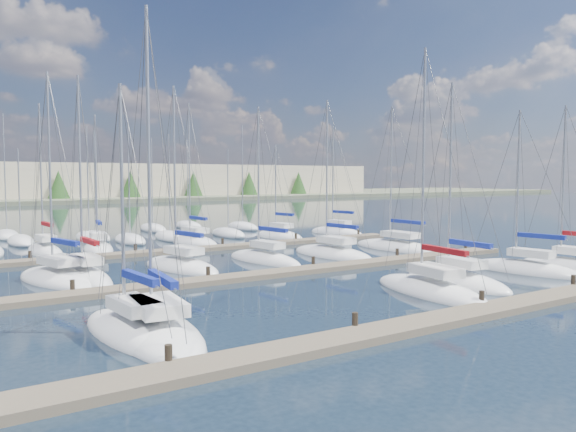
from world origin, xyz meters
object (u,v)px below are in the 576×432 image
sailboat_e (456,281)px  sailboat_q (279,236)px  sailboat_i (86,277)px  sailboat_c (156,333)px  sailboat_h (58,279)px  sailboat_d (430,290)px  sailboat_g (569,267)px  sailboat_p (193,242)px  sailboat_f (525,270)px  sailboat_l (332,254)px  sailboat_r (337,232)px  sailboat_b (131,332)px  sailboat_n (45,251)px  sailboat_m (397,247)px  sailboat_o (98,249)px  sailboat_k (264,259)px  sailboat_j (181,267)px

sailboat_e → sailboat_q: (4.73, 27.23, -0.01)m
sailboat_i → sailboat_c: 14.31m
sailboat_h → sailboat_d: bearing=-57.0°
sailboat_i → sailboat_e: size_ratio=1.05×
sailboat_g → sailboat_p: size_ratio=0.85×
sailboat_e → sailboat_g: bearing=0.1°
sailboat_p → sailboat_f: sailboat_p is taller
sailboat_d → sailboat_h: size_ratio=1.05×
sailboat_l → sailboat_h: sailboat_h is taller
sailboat_i → sailboat_r: bearing=22.5°
sailboat_i → sailboat_l: (19.23, -0.04, -0.02)m
sailboat_q → sailboat_h: 27.93m
sailboat_d → sailboat_p: bearing=100.8°
sailboat_f → sailboat_h: sailboat_h is taller
sailboat_b → sailboat_l: size_ratio=0.82×
sailboat_n → sailboat_m: bearing=-31.8°
sailboat_h → sailboat_o: bearing=51.5°
sailboat_m → sailboat_n: bearing=149.9°
sailboat_b → sailboat_n: size_ratio=0.82×
sailboat_d → sailboat_k: sailboat_d is taller
sailboat_j → sailboat_n: size_ratio=1.01×
sailboat_o → sailboat_q: (18.61, 0.21, -0.02)m
sailboat_e → sailboat_g: size_ratio=1.06×
sailboat_b → sailboat_j: size_ratio=0.81×
sailboat_b → sailboat_f: bearing=-3.6°
sailboat_r → sailboat_p: 17.02m
sailboat_r → sailboat_h: bearing=-165.9°
sailboat_c → sailboat_k: 20.11m
sailboat_i → sailboat_e: 22.60m
sailboat_j → sailboat_g: 26.78m
sailboat_p → sailboat_i: bearing=-136.1°
sailboat_d → sailboat_b: 16.30m
sailboat_n → sailboat_l: (19.10, -14.30, -0.03)m
sailboat_p → sailboat_f: 29.70m
sailboat_b → sailboat_c: sailboat_c is taller
sailboat_n → sailboat_k: 18.99m
sailboat_r → sailboat_m: (-3.76, -13.30, -0.02)m
sailboat_f → sailboat_p: bearing=105.2°
sailboat_g → sailboat_c: sailboat_c is taller
sailboat_i → sailboat_m: size_ratio=1.01×
sailboat_b → sailboat_n: 28.02m
sailboat_b → sailboat_n: sailboat_n is taller
sailboat_l → sailboat_g: bearing=-59.9°
sailboat_d → sailboat_o: sailboat_d is taller
sailboat_i → sailboat_g: 32.13m
sailboat_j → sailboat_h: bearing=171.5°
sailboat_r → sailboat_d: (-15.56, -27.98, -0.01)m
sailboat_i → sailboat_p: 19.28m
sailboat_c → sailboat_f: size_ratio=1.20×
sailboat_b → sailboat_l: (20.76, 13.67, -0.00)m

